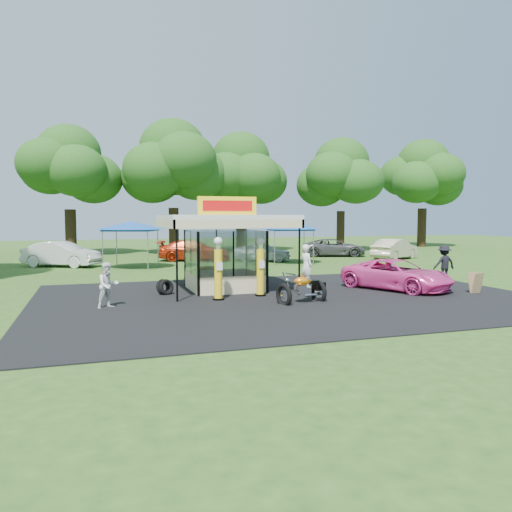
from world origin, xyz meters
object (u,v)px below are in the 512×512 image
(pink_sedan, at_px, (397,275))
(tent_west, at_px, (131,226))
(bg_car_b, at_px, (194,250))
(gas_station_kiosk, at_px, (224,251))
(bg_car_c, at_px, (262,252))
(bg_car_a, at_px, (61,254))
(spectator_east_a, at_px, (444,263))
(tent_east, at_px, (290,226))
(spectator_west, at_px, (108,285))
(bg_car_d, at_px, (334,248))
(a_frame_sign, at_px, (475,283))
(motorcycle, at_px, (305,279))
(gas_pump_left, at_px, (218,270))
(bg_car_e, at_px, (395,249))
(kiosk_car, at_px, (213,274))
(gas_pump_right, at_px, (260,268))

(pink_sedan, distance_m, tent_west, 17.47)
(bg_car_b, xyz_separation_m, tent_west, (-4.91, -4.14, 1.95))
(gas_station_kiosk, relative_size, bg_car_c, 1.27)
(bg_car_a, xyz_separation_m, bg_car_b, (9.26, 1.77, -0.06))
(spectator_east_a, relative_size, tent_west, 0.43)
(bg_car_b, xyz_separation_m, bg_car_c, (4.74, -1.94, -0.05))
(bg_car_a, height_order, tent_east, tent_east)
(pink_sedan, xyz_separation_m, tent_east, (0.40, 13.77, 1.97))
(gas_station_kiosk, height_order, spectator_east_a, gas_station_kiosk)
(bg_car_b, distance_m, tent_east, 7.59)
(pink_sedan, xyz_separation_m, tent_west, (-10.63, 13.71, 2.04))
(spectator_east_a, bearing_deg, spectator_west, 11.01)
(gas_station_kiosk, xyz_separation_m, bg_car_d, (13.74, 16.14, -1.05))
(a_frame_sign, distance_m, bg_car_a, 25.20)
(motorcycle, bearing_deg, bg_car_d, 46.41)
(gas_pump_left, distance_m, bg_car_e, 22.96)
(motorcycle, height_order, pink_sedan, motorcycle)
(gas_pump_left, distance_m, bg_car_b, 18.32)
(motorcycle, height_order, spectator_west, motorcycle)
(pink_sedan, height_order, bg_car_a, bg_car_a)
(motorcycle, height_order, bg_car_c, motorcycle)
(spectator_east_a, distance_m, bg_car_e, 13.27)
(kiosk_car, bearing_deg, pink_sedan, -121.74)
(bg_car_a, xyz_separation_m, tent_east, (15.37, -2.31, 1.83))
(spectator_east_a, bearing_deg, tent_east, -70.00)
(kiosk_car, relative_size, bg_car_a, 0.55)
(gas_station_kiosk, distance_m, gas_pump_left, 2.87)
(pink_sedan, bearing_deg, gas_pump_left, 157.70)
(pink_sedan, distance_m, bg_car_d, 19.56)
(bg_car_d, relative_size, tent_west, 1.22)
(gas_station_kiosk, relative_size, bg_car_a, 1.06)
(motorcycle, xyz_separation_m, bg_car_e, (14.76, 16.09, -0.11))
(a_frame_sign, relative_size, tent_west, 0.21)
(gas_pump_left, height_order, pink_sedan, gas_pump_left)
(gas_station_kiosk, xyz_separation_m, kiosk_car, (-0.00, 2.21, -1.30))
(a_frame_sign, bearing_deg, gas_pump_right, 160.86)
(gas_station_kiosk, relative_size, gas_pump_right, 2.19)
(bg_car_b, relative_size, bg_car_d, 1.02)
(gas_pump_right, xyz_separation_m, bg_car_e, (15.87, 14.08, -0.38))
(bg_car_c, bearing_deg, bg_car_b, 96.46)
(bg_car_c, bearing_deg, gas_station_kiosk, -176.73)
(a_frame_sign, distance_m, spectator_east_a, 4.39)
(bg_car_c, bearing_deg, motorcycle, -165.15)
(kiosk_car, xyz_separation_m, tent_west, (-3.23, 9.14, 2.25))
(bg_car_c, bearing_deg, bg_car_d, -41.83)
(bg_car_a, bearing_deg, bg_car_d, -53.08)
(bg_car_e, bearing_deg, bg_car_a, 56.10)
(a_frame_sign, relative_size, bg_car_b, 0.17)
(tent_west, height_order, tent_east, tent_west)
(tent_east, bearing_deg, spectator_west, -131.92)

